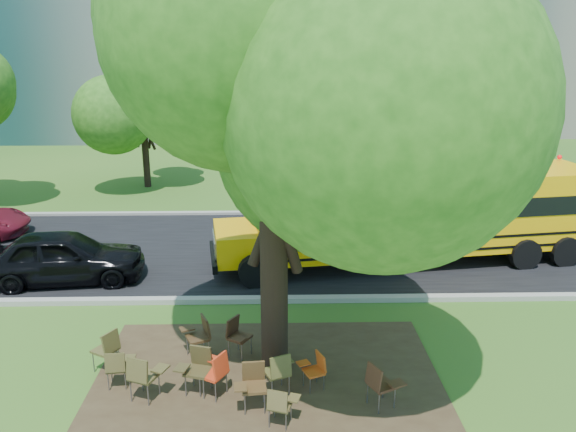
{
  "coord_description": "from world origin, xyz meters",
  "views": [
    {
      "loc": [
        1.18,
        -10.6,
        6.49
      ],
      "look_at": [
        1.53,
        4.34,
        1.98
      ],
      "focal_mm": 35.0,
      "sensor_mm": 36.0,
      "label": 1
    }
  ],
  "objects_px": {
    "chair_6": "(315,367)",
    "chair_11": "(279,369)",
    "chair_3": "(197,365)",
    "black_car": "(64,257)",
    "chair_8": "(108,346)",
    "chair_2": "(216,370)",
    "chair_5": "(252,381)",
    "chair_7": "(380,382)",
    "main_tree": "(273,120)",
    "chair_1": "(143,374)",
    "chair_4": "(281,403)",
    "chair_10": "(237,333)",
    "chair_0": "(118,365)",
    "chair_9": "(199,333)",
    "school_bus": "(422,210)"
  },
  "relations": [
    {
      "from": "chair_0",
      "to": "black_car",
      "type": "bearing_deg",
      "value": 114.01
    },
    {
      "from": "chair_1",
      "to": "chair_9",
      "type": "distance_m",
      "value": 1.81
    },
    {
      "from": "chair_1",
      "to": "chair_4",
      "type": "height_order",
      "value": "chair_1"
    },
    {
      "from": "chair_3",
      "to": "chair_6",
      "type": "relative_size",
      "value": 1.23
    },
    {
      "from": "school_bus",
      "to": "chair_8",
      "type": "bearing_deg",
      "value": -151.08
    },
    {
      "from": "chair_6",
      "to": "black_car",
      "type": "bearing_deg",
      "value": 28.15
    },
    {
      "from": "chair_3",
      "to": "black_car",
      "type": "bearing_deg",
      "value": -35.06
    },
    {
      "from": "chair_2",
      "to": "chair_7",
      "type": "distance_m",
      "value": 3.11
    },
    {
      "from": "main_tree",
      "to": "chair_9",
      "type": "xyz_separation_m",
      "value": [
        -1.62,
        0.42,
        -4.62
      ]
    },
    {
      "from": "chair_0",
      "to": "chair_10",
      "type": "relative_size",
      "value": 0.92
    },
    {
      "from": "chair_3",
      "to": "chair_10",
      "type": "distance_m",
      "value": 1.46
    },
    {
      "from": "chair_3",
      "to": "chair_4",
      "type": "xyz_separation_m",
      "value": [
        1.6,
        -1.11,
        -0.09
      ]
    },
    {
      "from": "chair_8",
      "to": "chair_9",
      "type": "distance_m",
      "value": 1.89
    },
    {
      "from": "chair_0",
      "to": "chair_10",
      "type": "height_order",
      "value": "chair_10"
    },
    {
      "from": "chair_2",
      "to": "chair_5",
      "type": "distance_m",
      "value": 0.81
    },
    {
      "from": "main_tree",
      "to": "school_bus",
      "type": "distance_m",
      "value": 8.34
    },
    {
      "from": "chair_7",
      "to": "chair_8",
      "type": "bearing_deg",
      "value": -131.02
    },
    {
      "from": "chair_0",
      "to": "chair_3",
      "type": "distance_m",
      "value": 1.59
    },
    {
      "from": "chair_6",
      "to": "chair_11",
      "type": "bearing_deg",
      "value": 83.17
    },
    {
      "from": "chair_2",
      "to": "chair_1",
      "type": "bearing_deg",
      "value": 126.07
    },
    {
      "from": "chair_4",
      "to": "chair_8",
      "type": "relative_size",
      "value": 0.86
    },
    {
      "from": "chair_2",
      "to": "chair_9",
      "type": "distance_m",
      "value": 1.54
    },
    {
      "from": "chair_5",
      "to": "black_car",
      "type": "height_order",
      "value": "black_car"
    },
    {
      "from": "chair_4",
      "to": "chair_7",
      "type": "relative_size",
      "value": 0.87
    },
    {
      "from": "black_car",
      "to": "chair_8",
      "type": "bearing_deg",
      "value": -157.72
    },
    {
      "from": "chair_3",
      "to": "chair_4",
      "type": "distance_m",
      "value": 1.95
    },
    {
      "from": "chair_2",
      "to": "chair_3",
      "type": "bearing_deg",
      "value": 97.84
    },
    {
      "from": "chair_5",
      "to": "chair_6",
      "type": "height_order",
      "value": "chair_5"
    },
    {
      "from": "main_tree",
      "to": "chair_10",
      "type": "relative_size",
      "value": 9.79
    },
    {
      "from": "main_tree",
      "to": "chair_3",
      "type": "distance_m",
      "value": 4.93
    },
    {
      "from": "school_bus",
      "to": "chair_1",
      "type": "bearing_deg",
      "value": -142.72
    },
    {
      "from": "chair_0",
      "to": "chair_8",
      "type": "distance_m",
      "value": 0.74
    },
    {
      "from": "chair_2",
      "to": "chair_11",
      "type": "bearing_deg",
      "value": -59.42
    },
    {
      "from": "main_tree",
      "to": "chair_3",
      "type": "relative_size",
      "value": 9.32
    },
    {
      "from": "chair_10",
      "to": "main_tree",
      "type": "bearing_deg",
      "value": 96.37
    },
    {
      "from": "main_tree",
      "to": "chair_4",
      "type": "relative_size",
      "value": 11.06
    },
    {
      "from": "chair_6",
      "to": "black_car",
      "type": "distance_m",
      "value": 8.73
    },
    {
      "from": "chair_4",
      "to": "chair_11",
      "type": "distance_m",
      "value": 0.97
    },
    {
      "from": "school_bus",
      "to": "chair_4",
      "type": "relative_size",
      "value": 15.03
    },
    {
      "from": "chair_9",
      "to": "chair_11",
      "type": "relative_size",
      "value": 1.03
    },
    {
      "from": "school_bus",
      "to": "chair_1",
      "type": "xyz_separation_m",
      "value": [
        -7.03,
        -7.19,
        -1.06
      ]
    },
    {
      "from": "black_car",
      "to": "chair_9",
      "type": "bearing_deg",
      "value": -140.1
    },
    {
      "from": "chair_11",
      "to": "chair_1",
      "type": "bearing_deg",
      "value": 160.05
    },
    {
      "from": "main_tree",
      "to": "chair_1",
      "type": "xyz_separation_m",
      "value": [
        -2.47,
        -1.18,
        -4.6
      ]
    },
    {
      "from": "chair_7",
      "to": "chair_10",
      "type": "bearing_deg",
      "value": -150.98
    },
    {
      "from": "chair_0",
      "to": "chair_11",
      "type": "distance_m",
      "value": 3.18
    },
    {
      "from": "school_bus",
      "to": "chair_6",
      "type": "distance_m",
      "value": 7.9
    },
    {
      "from": "main_tree",
      "to": "chair_9",
      "type": "bearing_deg",
      "value": 165.55
    },
    {
      "from": "chair_5",
      "to": "black_car",
      "type": "xyz_separation_m",
      "value": [
        -5.61,
        6.06,
        0.2
      ]
    },
    {
      "from": "main_tree",
      "to": "chair_5",
      "type": "xyz_separation_m",
      "value": [
        -0.41,
        -1.43,
        -4.63
      ]
    }
  ]
}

